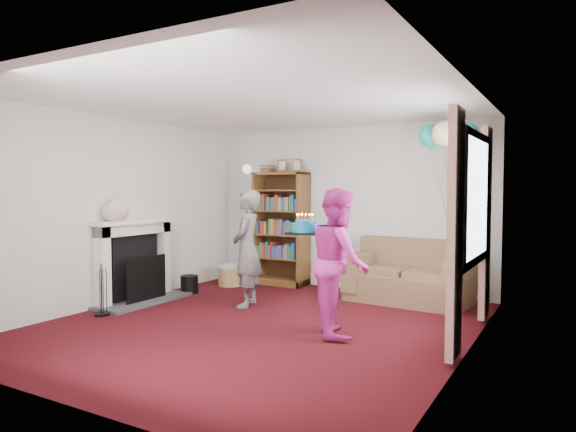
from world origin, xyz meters
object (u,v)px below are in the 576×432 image
Objects in this scene: bookcase at (282,229)px; sofa at (410,278)px; person_striped at (247,248)px; birthday_cake at (305,228)px; person_magenta at (339,261)px.

bookcase is 2.26m from sofa.
person_striped reaches higher than birthday_cake.
birthday_cake reaches higher than sofa.
person_magenta reaches higher than sofa.
person_magenta reaches higher than birthday_cake.
birthday_cake is at bearing -103.10° from sofa.
birthday_cake is (1.54, -2.13, 0.22)m from bookcase.
bookcase is 2.64m from birthday_cake.
person_magenta is 4.44× the size of birthday_cake.
person_striped is 4.37× the size of birthday_cake.
bookcase is 1.26× the size of sofa.
sofa is 1.03× the size of person_magenta.
sofa is 4.56× the size of birthday_cake.
bookcase reaches higher than birthday_cake.
person_striped is 1.68m from person_magenta.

